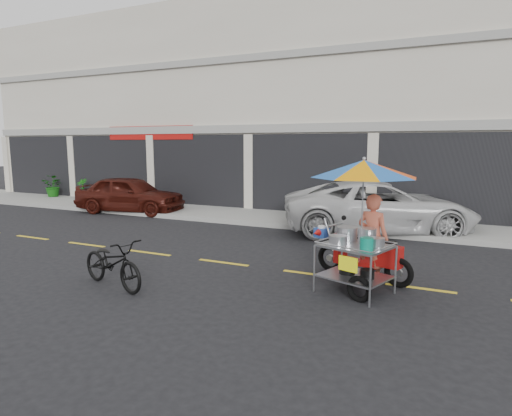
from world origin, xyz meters
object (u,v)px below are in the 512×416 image
at_px(near_bicycle, 112,263).
at_px(food_vendor_rig, 365,206).
at_px(white_pickup, 379,207).
at_px(maroon_sedan, 130,194).

xyz_separation_m(near_bicycle, food_vendor_rig, (4.07, 1.84, 1.02)).
distance_m(near_bicycle, food_vendor_rig, 4.58).
height_order(white_pickup, food_vendor_rig, food_vendor_rig).
relative_size(near_bicycle, food_vendor_rig, 0.73).
distance_m(white_pickup, food_vendor_rig, 5.16).
height_order(maroon_sedan, white_pickup, white_pickup).
xyz_separation_m(maroon_sedan, white_pickup, (9.02, 0.16, 0.06)).
bearing_deg(maroon_sedan, white_pickup, -97.24).
bearing_deg(white_pickup, maroon_sedan, 67.80).
relative_size(maroon_sedan, white_pickup, 0.75).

